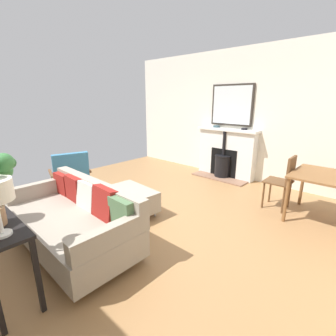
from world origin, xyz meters
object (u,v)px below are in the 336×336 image
Objects in this scene: ottoman at (130,199)px; fireplace at (226,155)px; mantel_bowl_far at (244,129)px; sofa at (75,219)px; mantel_bowl_near at (216,126)px; armchair_accent at (71,172)px; dining_table at (324,181)px; dining_chair_near_fireplace at (284,178)px.

fireplace is at bearing 177.47° from ottoman.
sofa is at bearing -5.35° from mantel_bowl_far.
fireplace is at bearing 83.61° from mantel_bowl_near.
fireplace is 0.72m from mantel_bowl_near.
fireplace is at bearing 153.95° from armchair_accent.
mantel_bowl_near reaches higher than armchair_accent.
fireplace reaches higher than ottoman.
dining_table is (-2.08, 3.63, 0.14)m from armchair_accent.
ottoman is (2.79, 0.19, -0.91)m from mantel_bowl_near.
ottoman is at bearing -2.53° from fireplace.
fireplace is 0.75× the size of sofa.
mantel_bowl_far is at bearing 169.63° from ottoman.
dining_chair_near_fireplace is (-2.79, 1.56, 0.19)m from sofa.
fireplace is at bearing -179.46° from sofa.
sofa is 3.51m from dining_table.
mantel_bowl_far is at bearing 148.62° from armchair_accent.
dining_chair_near_fireplace is (0.98, 1.90, -0.62)m from mantel_bowl_near.
sofa is (3.78, 0.34, -0.81)m from mantel_bowl_near.
armchair_accent is at bearing -60.13° from dining_table.
ottoman is (-0.99, -0.16, -0.10)m from sofa.
dining_chair_near_fireplace is at bearing -90.11° from dining_table.
sofa is 1.00m from ottoman.
fireplace reaches higher than sofa.
mantel_bowl_far reaches higher than ottoman.
dining_table is (0.98, 2.45, -0.53)m from mantel_bowl_near.
mantel_bowl_far is 0.14× the size of dining_chair_near_fireplace.
dining_table is at bearing 60.74° from mantel_bowl_far.
armchair_accent is 3.72m from dining_chair_near_fireplace.
mantel_bowl_far reaches higher than fireplace.
mantel_bowl_far reaches higher than dining_chair_near_fireplace.
dining_table is at bearing 142.91° from sofa.
mantel_bowl_near reaches higher than fireplace.
fireplace reaches higher than armchair_accent.
fireplace is 1.66× the size of armchair_accent.
dining_chair_near_fireplace is (0.98, 1.21, -0.62)m from mantel_bowl_far.
dining_table is at bearing 89.89° from dining_chair_near_fireplace.
dining_table is 0.56m from dining_chair_near_fireplace.
dining_table is (-1.81, 2.27, 0.38)m from ottoman.
mantel_bowl_far reaches higher than mantel_bowl_near.
mantel_bowl_near is 2.94m from ottoman.
mantel_bowl_near is 2.23m from dining_chair_near_fireplace.
fireplace is at bearing -113.88° from dining_table.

